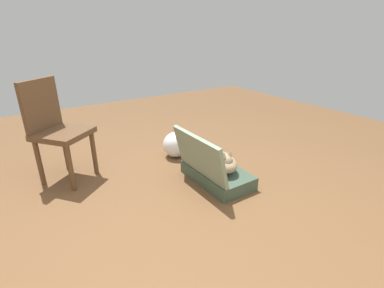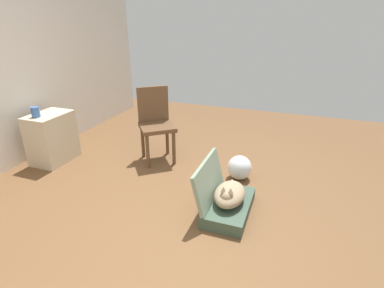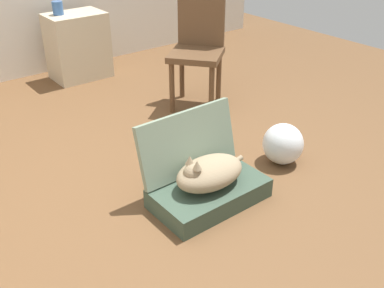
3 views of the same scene
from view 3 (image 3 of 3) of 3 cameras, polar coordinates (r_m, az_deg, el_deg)
ground_plane at (r=3.00m, az=-8.94°, el=-4.14°), size 7.68×7.68×0.00m
suitcase_base at (r=2.71m, az=2.20°, el=-6.23°), size 0.68×0.39×0.12m
suitcase_lid at (r=2.71m, az=-0.52°, el=0.16°), size 0.68×0.13×0.39m
cat at (r=2.62m, az=2.10°, el=-3.64°), size 0.52×0.28×0.23m
plastic_bag_white at (r=3.12m, az=11.43°, el=0.02°), size 0.28×0.28×0.28m
side_table at (r=4.65m, az=-14.23°, el=11.91°), size 0.54×0.38×0.63m
vase_tall at (r=4.53m, az=-16.62°, el=16.16°), size 0.10×0.10×0.12m
chair at (r=3.84m, az=0.77°, el=12.26°), size 0.59×0.59×0.94m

